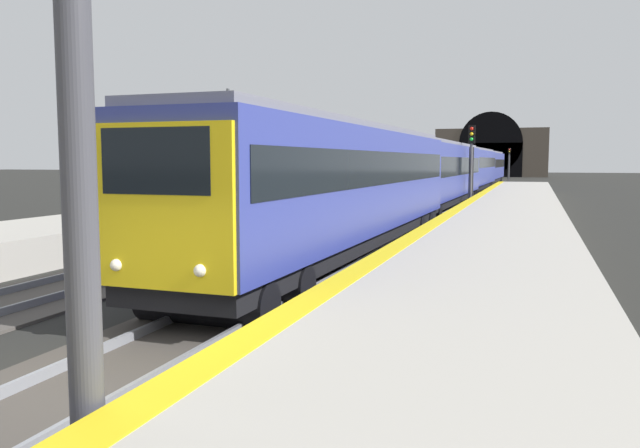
{
  "coord_description": "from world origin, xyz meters",
  "views": [
    {
      "loc": [
        -6.11,
        -5.3,
        2.92
      ],
      "look_at": [
        8.19,
        -0.47,
        1.41
      ],
      "focal_mm": 35.67,
      "sensor_mm": 36.0,
      "label": 1
    }
  ],
  "objects_px": {
    "train_adjacent_platform": "(404,170)",
    "railway_signal_mid": "(471,159)",
    "train_main_approaching": "(457,170)",
    "catenary_mast_near": "(230,149)",
    "railway_signal_far": "(509,162)"
  },
  "relations": [
    {
      "from": "train_main_approaching",
      "to": "catenary_mast_near",
      "type": "xyz_separation_m",
      "value": [
        -12.84,
        11.54,
        1.37
      ]
    },
    {
      "from": "train_main_approaching",
      "to": "train_adjacent_platform",
      "type": "bearing_deg",
      "value": -132.27
    },
    {
      "from": "catenary_mast_near",
      "to": "railway_signal_far",
      "type": "bearing_deg",
      "value": -12.29
    },
    {
      "from": "train_adjacent_platform",
      "to": "railway_signal_mid",
      "type": "distance_m",
      "value": 14.36
    },
    {
      "from": "train_adjacent_platform",
      "to": "catenary_mast_near",
      "type": "bearing_deg",
      "value": 157.68
    },
    {
      "from": "train_main_approaching",
      "to": "railway_signal_mid",
      "type": "bearing_deg",
      "value": 13.05
    },
    {
      "from": "railway_signal_mid",
      "to": "catenary_mast_near",
      "type": "distance_m",
      "value": 14.06
    },
    {
      "from": "train_main_approaching",
      "to": "catenary_mast_near",
      "type": "relative_size",
      "value": 10.82
    },
    {
      "from": "train_adjacent_platform",
      "to": "railway_signal_far",
      "type": "xyz_separation_m",
      "value": [
        43.79,
        -6.47,
        0.59
      ]
    },
    {
      "from": "train_adjacent_platform",
      "to": "railway_signal_mid",
      "type": "xyz_separation_m",
      "value": [
        -12.79,
        -6.47,
        0.83
      ]
    },
    {
      "from": "train_main_approaching",
      "to": "train_adjacent_platform",
      "type": "relative_size",
      "value": 1.22
    },
    {
      "from": "train_adjacent_platform",
      "to": "catenary_mast_near",
      "type": "xyz_separation_m",
      "value": [
        -17.29,
        6.84,
        1.44
      ]
    },
    {
      "from": "train_main_approaching",
      "to": "railway_signal_far",
      "type": "distance_m",
      "value": 48.27
    },
    {
      "from": "catenary_mast_near",
      "to": "train_adjacent_platform",
      "type": "bearing_deg",
      "value": -21.6
    },
    {
      "from": "train_adjacent_platform",
      "to": "railway_signal_far",
      "type": "height_order",
      "value": "train_adjacent_platform"
    }
  ]
}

